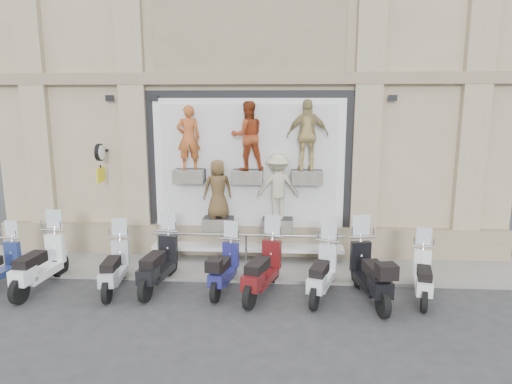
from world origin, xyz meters
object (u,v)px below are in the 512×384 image
at_px(scooter_e, 224,259).
at_px(scooter_h, 371,262).
at_px(scooter_d, 158,253).
at_px(scooter_c, 114,258).
at_px(scooter_f, 262,259).
at_px(scooter_g, 322,263).
at_px(scooter_b, 39,253).
at_px(scooter_i, 424,267).
at_px(clock_sign_bracket, 100,158).
at_px(guard_rail, 246,251).

height_order(scooter_e, scooter_h, scooter_h).
bearing_deg(scooter_d, scooter_e, 6.72).
xyz_separation_m(scooter_c, scooter_h, (5.72, -0.20, 0.10)).
xyz_separation_m(scooter_f, scooter_g, (1.32, 0.00, -0.06)).
xyz_separation_m(scooter_b, scooter_i, (8.62, 0.02, -0.13)).
relative_size(clock_sign_bracket, scooter_h, 0.47).
bearing_deg(guard_rail, scooter_d, -143.67).
relative_size(guard_rail, scooter_g, 2.62).
bearing_deg(scooter_b, scooter_i, 4.87).
distance_m(clock_sign_bracket, scooter_d, 3.36).
distance_m(guard_rail, scooter_d, 2.39).
bearing_deg(scooter_c, scooter_d, 4.35).
bearing_deg(scooter_b, guard_rail, 24.33).
distance_m(clock_sign_bracket, scooter_i, 8.44).
xyz_separation_m(clock_sign_bracket, scooter_b, (-0.70, -2.11, -1.94)).
bearing_deg(scooter_c, scooter_e, -2.27).
distance_m(scooter_g, scooter_h, 1.03).
bearing_deg(scooter_f, scooter_i, 17.60).
distance_m(scooter_d, scooter_e, 1.53).
bearing_deg(scooter_f, guard_rail, 124.55).
bearing_deg(scooter_e, scooter_i, 6.48).
bearing_deg(scooter_d, scooter_i, 5.13).
bearing_deg(scooter_g, clock_sign_bracket, 176.52).
distance_m(guard_rail, scooter_g, 2.47).
distance_m(scooter_b, scooter_e, 4.23).
distance_m(guard_rail, scooter_e, 1.49).
height_order(clock_sign_bracket, scooter_d, clock_sign_bracket).
bearing_deg(scooter_i, scooter_d, -169.20).
xyz_separation_m(scooter_c, scooter_d, (0.97, 0.18, 0.07)).
relative_size(clock_sign_bracket, scooter_i, 0.57).
bearing_deg(scooter_d, clock_sign_bracket, 144.12).
bearing_deg(guard_rail, clock_sign_bracket, 173.16).
height_order(scooter_c, scooter_i, scooter_c).
bearing_deg(scooter_h, clock_sign_bracket, 151.75).
relative_size(scooter_f, scooter_g, 1.07).
relative_size(scooter_b, scooter_g, 1.10).
bearing_deg(scooter_f, scooter_d, -168.12).
xyz_separation_m(scooter_d, scooter_g, (3.73, -0.23, -0.06)).
xyz_separation_m(guard_rail, scooter_e, (-0.38, -1.41, 0.28)).
relative_size(scooter_e, scooter_i, 1.02).
distance_m(scooter_b, scooter_g, 6.43).
height_order(scooter_f, scooter_i, scooter_f).
height_order(scooter_d, scooter_f, scooter_f).
bearing_deg(scooter_i, scooter_f, -166.86).
distance_m(scooter_b, scooter_c, 1.73).
bearing_deg(guard_rail, scooter_i, -21.98).
relative_size(guard_rail, scooter_i, 2.81).
distance_m(scooter_d, scooter_f, 2.42).
height_order(scooter_e, scooter_g, scooter_g).
relative_size(guard_rail, scooter_c, 2.67).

